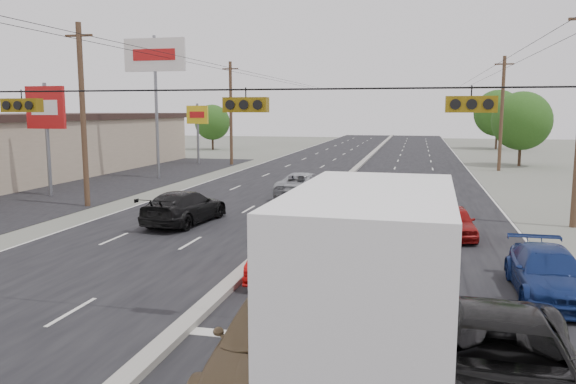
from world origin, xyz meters
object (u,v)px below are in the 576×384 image
at_px(utility_pole_left_c, 231,113).
at_px(tree_right_mid, 522,121).
at_px(utility_pole_left_b, 83,114).
at_px(queue_car_a, 326,212).
at_px(queue_car_d, 548,274).
at_px(queue_car_b, 358,246).
at_px(oncoming_near, 185,207).
at_px(pole_sign_mid, 46,114).
at_px(tree_left_far, 212,122).
at_px(tree_right_far, 498,113).
at_px(queue_car_e, 454,222).
at_px(box_truck, 374,284).
at_px(pole_sign_billboard, 155,64).
at_px(red_sedan, 286,255).
at_px(pole_sign_far, 197,120).
at_px(tan_sedan, 284,340).
at_px(oncoming_far, 303,185).
at_px(utility_pole_right_c, 502,113).

distance_m(utility_pole_left_c, tree_right_mid, 27.96).
relative_size(utility_pole_left_b, queue_car_a, 2.40).
bearing_deg(queue_car_d, queue_car_b, 158.40).
bearing_deg(oncoming_near, pole_sign_mid, -21.42).
xyz_separation_m(tree_right_mid, oncoming_near, (-20.22, -33.30, -3.55)).
height_order(tree_left_far, tree_right_far, tree_right_far).
bearing_deg(queue_car_e, utility_pole_left_c, 118.81).
height_order(box_truck, oncoming_near, box_truck).
bearing_deg(tree_left_far, queue_car_e, -59.08).
height_order(utility_pole_left_b, pole_sign_billboard, pole_sign_billboard).
relative_size(tree_left_far, queue_car_b, 1.54).
xyz_separation_m(tree_right_mid, red_sedan, (-13.60, -40.51, -3.64)).
relative_size(pole_sign_far, oncoming_near, 1.11).
distance_m(tree_left_far, tan_sedan, 67.37).
bearing_deg(red_sedan, pole_sign_mid, 145.80).
xyz_separation_m(tan_sedan, oncoming_far, (-4.40, 23.53, -0.11)).
distance_m(pole_sign_mid, box_truck, 29.77).
height_order(queue_car_e, oncoming_near, oncoming_near).
xyz_separation_m(utility_pole_left_b, utility_pole_right_c, (25.00, 25.00, 0.00)).
relative_size(tree_right_mid, queue_car_d, 1.51).
distance_m(utility_pole_left_c, red_sedan, 38.38).
relative_size(utility_pole_right_c, queue_car_d, 2.12).
distance_m(utility_pole_left_c, pole_sign_billboard, 12.73).
height_order(tan_sedan, red_sedan, tan_sedan).
xyz_separation_m(red_sedan, queue_car_d, (7.79, -0.26, -0.02)).
distance_m(tree_left_far, oncoming_near, 51.21).
distance_m(utility_pole_left_c, queue_car_a, 31.19).
bearing_deg(pole_sign_far, oncoming_near, -69.14).
relative_size(tree_right_far, oncoming_far, 1.47).
distance_m(box_truck, queue_car_b, 8.82).
bearing_deg(box_truck, utility_pole_left_c, 113.87).
relative_size(pole_sign_mid, box_truck, 0.89).
xyz_separation_m(utility_pole_left_b, pole_sign_billboard, (-2.00, 13.00, 3.76)).
distance_m(utility_pole_right_c, pole_sign_mid, 36.80).
distance_m(pole_sign_billboard, tree_right_mid, 34.35).
bearing_deg(queue_car_d, pole_sign_mid, 152.33).
height_order(utility_pole_left_b, queue_car_d, utility_pole_left_b).
relative_size(utility_pole_right_c, box_truck, 1.27).
relative_size(pole_sign_mid, red_sedan, 1.64).
relative_size(utility_pole_left_c, oncoming_near, 1.85).
relative_size(red_sedan, queue_car_a, 1.02).
xyz_separation_m(box_truck, tan_sedan, (-1.70, -0.36, -1.14)).
relative_size(utility_pole_right_c, queue_car_a, 2.40).
relative_size(pole_sign_mid, queue_car_e, 1.80).
relative_size(queue_car_a, queue_car_d, 0.88).
bearing_deg(tree_left_far, tree_right_mid, -22.07).
bearing_deg(utility_pole_right_c, oncoming_near, -122.05).
distance_m(pole_sign_billboard, queue_car_a, 23.70).
relative_size(utility_pole_left_c, pole_sign_far, 1.67).
xyz_separation_m(utility_pole_right_c, pole_sign_mid, (-29.50, -22.00, 0.01)).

